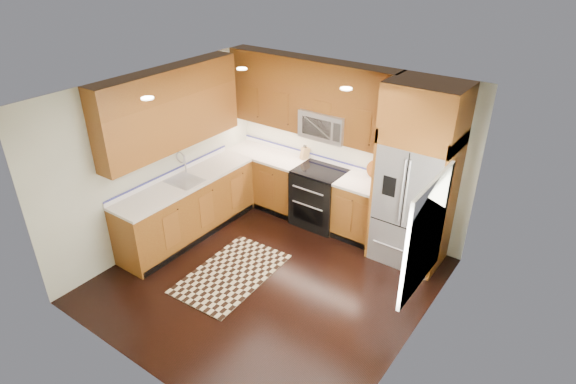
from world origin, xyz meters
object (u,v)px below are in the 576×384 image
Objects in this scene: range at (319,197)px; utensil_crock at (385,175)px; rug at (232,273)px; knife_block at (305,153)px; refrigerator at (417,177)px.

utensil_crock is at bearing 14.87° from range.
knife_block reaches higher than rug.
utensil_crock reaches higher than knife_block.
knife_block is at bearing 172.25° from refrigerator.
range is 1.93m from rug.
knife_block is 1.42m from utensil_crock.
rug is 5.21× the size of utensil_crock.
rug is 2.65m from utensil_crock.
utensil_crock is at bearing 57.30° from rug.
refrigerator reaches higher than utensil_crock.
knife_block is at bearing -178.94° from utensil_crock.
rug is at bearing -134.79° from refrigerator.
refrigerator is (1.55, -0.04, 0.83)m from range.
utensil_crock is (0.98, 0.26, 0.58)m from range.
utensil_crock is at bearing 1.06° from knife_block.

